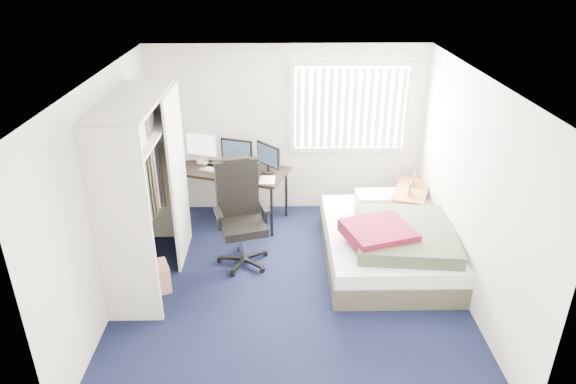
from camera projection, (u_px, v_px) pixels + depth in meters
The scene contains 10 objects.
ground at pixel (290, 285), 6.18m from camera, with size 4.20×4.20×0.00m, color black.
room_shell at pixel (291, 170), 5.53m from camera, with size 4.20×4.20×4.20m.
window_assembly at pixel (350, 108), 7.35m from camera, with size 1.72×0.09×1.32m.
closet at pixel (143, 174), 5.81m from camera, with size 0.64×1.84×2.22m.
desk at pixel (231, 167), 7.40m from camera, with size 1.76×1.24×1.25m.
office_chair at pixel (241, 224), 6.48m from camera, with size 0.79×0.79×1.36m.
footstool at pixel (242, 207), 7.58m from camera, with size 0.41×0.37×0.27m.
nightstand at pixel (411, 193), 7.28m from camera, with size 0.73×0.97×0.78m.
bed at pixel (389, 242), 6.53m from camera, with size 1.59×2.09×0.69m.
pine_box at pixel (150, 279), 6.03m from camera, with size 0.43×0.32×0.32m, color #A27451.
Camera 1 is at (-0.12, -5.10, 3.66)m, focal length 32.00 mm.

